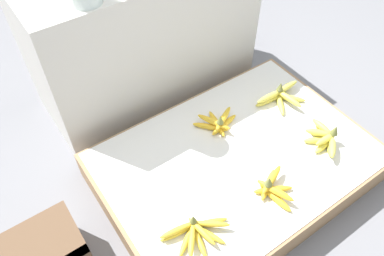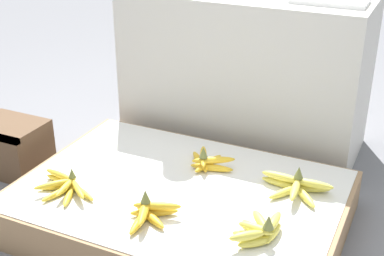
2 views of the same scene
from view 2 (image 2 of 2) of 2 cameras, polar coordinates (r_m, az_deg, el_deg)
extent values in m
plane|color=slate|center=(2.04, -1.25, -10.18)|extent=(10.00, 10.00, 0.00)
cube|color=#997551|center=(2.00, -1.27, -8.39)|extent=(1.17, 0.83, 0.15)
cube|color=silver|center=(1.96, -1.30, -6.47)|extent=(1.13, 0.80, 0.00)
cube|color=beige|center=(2.50, 5.77, 6.03)|extent=(1.08, 0.52, 0.73)
cube|color=brown|center=(2.47, -18.68, -1.88)|extent=(0.29, 0.23, 0.22)
ellipsoid|color=gold|center=(2.04, -13.86, -5.44)|extent=(0.14, 0.04, 0.02)
ellipsoid|color=gold|center=(2.00, -14.29, -6.08)|extent=(0.13, 0.10, 0.02)
ellipsoid|color=gold|center=(1.96, -14.09, -6.74)|extent=(0.06, 0.14, 0.02)
ellipsoid|color=gold|center=(1.94, -12.99, -7.01)|extent=(0.08, 0.14, 0.02)
ellipsoid|color=gold|center=(1.95, -11.60, -6.73)|extent=(0.14, 0.08, 0.02)
ellipsoid|color=gold|center=(2.03, -13.90, -4.88)|extent=(0.14, 0.04, 0.02)
ellipsoid|color=gold|center=(1.97, -14.56, -5.83)|extent=(0.11, 0.12, 0.02)
ellipsoid|color=gold|center=(1.95, -13.26, -6.06)|extent=(0.04, 0.14, 0.02)
ellipsoid|color=gold|center=(1.93, -12.10, -6.35)|extent=(0.12, 0.11, 0.02)
cone|color=olive|center=(1.97, -12.69, -4.68)|extent=(0.03, 0.03, 0.04)
ellipsoid|color=gold|center=(1.77, -5.52, -9.78)|extent=(0.05, 0.16, 0.03)
ellipsoid|color=gold|center=(1.78, -4.38, -9.44)|extent=(0.15, 0.10, 0.03)
ellipsoid|color=gold|center=(1.80, -4.00, -8.96)|extent=(0.15, 0.11, 0.03)
ellipsoid|color=gold|center=(1.76, -5.15, -8.84)|extent=(0.08, 0.16, 0.03)
ellipsoid|color=gold|center=(1.78, -3.74, -8.29)|extent=(0.16, 0.09, 0.03)
cone|color=olive|center=(1.77, -5.00, -7.24)|extent=(0.03, 0.03, 0.05)
ellipsoid|color=#DBCC4C|center=(1.72, 8.60, -11.02)|extent=(0.04, 0.12, 0.03)
ellipsoid|color=#DBCC4C|center=(1.72, 7.86, -10.94)|extent=(0.07, 0.12, 0.03)
ellipsoid|color=#DBCC4C|center=(1.73, 6.62, -10.69)|extent=(0.11, 0.09, 0.03)
ellipsoid|color=#DBCC4C|center=(1.70, 6.23, -11.41)|extent=(0.12, 0.04, 0.03)
ellipsoid|color=#DBCC4C|center=(1.68, 6.74, -12.00)|extent=(0.11, 0.10, 0.03)
ellipsoid|color=#DBCC4C|center=(1.72, 8.74, -9.84)|extent=(0.03, 0.11, 0.03)
ellipsoid|color=#DBCC4C|center=(1.72, 7.32, -9.78)|extent=(0.10, 0.11, 0.03)
ellipsoid|color=#DBCC4C|center=(1.69, 6.80, -10.58)|extent=(0.12, 0.04, 0.03)
ellipsoid|color=#DBCC4C|center=(1.65, 5.87, -11.36)|extent=(0.11, 0.10, 0.03)
cone|color=olive|center=(1.65, 8.17, -9.86)|extent=(0.04, 0.04, 0.05)
ellipsoid|color=gold|center=(2.06, 2.10, -4.24)|extent=(0.17, 0.06, 0.03)
ellipsoid|color=gold|center=(2.09, 1.75, -3.80)|extent=(0.06, 0.17, 0.03)
ellipsoid|color=gold|center=(2.10, 0.85, -3.59)|extent=(0.13, 0.14, 0.03)
ellipsoid|color=gold|center=(2.05, 2.31, -3.44)|extent=(0.16, 0.11, 0.03)
ellipsoid|color=gold|center=(2.08, 1.22, -3.05)|extent=(0.09, 0.16, 0.03)
cone|color=olive|center=(2.03, 1.23, -2.61)|extent=(0.03, 0.03, 0.04)
ellipsoid|color=#DBCC4C|center=(1.98, 9.48, -5.82)|extent=(0.15, 0.04, 0.03)
ellipsoid|color=#DBCC4C|center=(1.93, 9.95, -6.73)|extent=(0.11, 0.14, 0.03)
ellipsoid|color=#DBCC4C|center=(1.92, 11.90, -7.10)|extent=(0.12, 0.13, 0.03)
ellipsoid|color=#DBCC4C|center=(1.97, 12.38, -6.30)|extent=(0.15, 0.08, 0.03)
ellipsoid|color=#DBCC4C|center=(1.97, 9.57, -5.18)|extent=(0.15, 0.03, 0.03)
ellipsoid|color=#DBCC4C|center=(1.90, 10.95, -6.44)|extent=(0.04, 0.15, 0.03)
ellipsoid|color=#DBCC4C|center=(1.95, 12.70, -5.82)|extent=(0.15, 0.04, 0.03)
cone|color=olive|center=(1.93, 11.32, -4.65)|extent=(0.03, 0.03, 0.04)
cube|color=white|center=(2.24, 14.51, 13.01)|extent=(0.29, 0.17, 0.02)
camera|label=1|loc=(1.69, -42.00, 29.17)|focal=35.00mm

